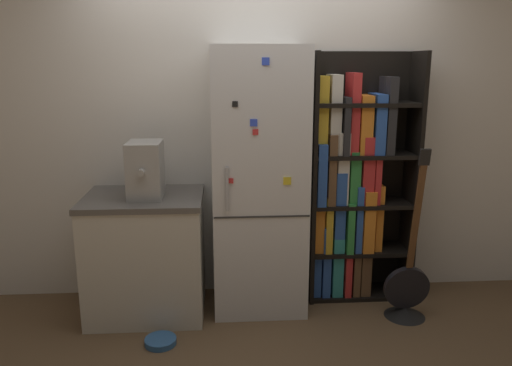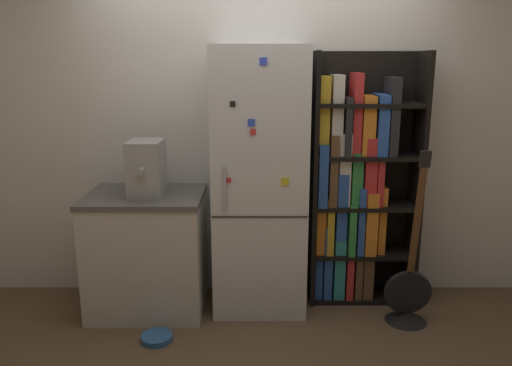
{
  "view_description": "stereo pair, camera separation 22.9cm",
  "coord_description": "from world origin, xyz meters",
  "px_view_note": "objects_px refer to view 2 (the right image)",
  "views": [
    {
      "loc": [
        -0.25,
        -3.33,
        1.8
      ],
      "look_at": [
        -0.02,
        0.15,
        0.96
      ],
      "focal_mm": 35.0,
      "sensor_mm": 36.0,
      "label": 1
    },
    {
      "loc": [
        -0.03,
        -3.33,
        1.8
      ],
      "look_at": [
        -0.02,
        0.15,
        0.96
      ],
      "focal_mm": 35.0,
      "sensor_mm": 36.0,
      "label": 2
    }
  ],
  "objects_px": {
    "bookshelf": "(354,188)",
    "guitar": "(407,298)",
    "refrigerator": "(259,182)",
    "pet_bowl": "(156,337)",
    "espresso_machine": "(146,168)"
  },
  "relations": [
    {
      "from": "bookshelf",
      "to": "guitar",
      "type": "bearing_deg",
      "value": -50.99
    },
    {
      "from": "pet_bowl",
      "to": "guitar",
      "type": "bearing_deg",
      "value": 8.3
    },
    {
      "from": "espresso_machine",
      "to": "refrigerator",
      "type": "bearing_deg",
      "value": 6.07
    },
    {
      "from": "bookshelf",
      "to": "guitar",
      "type": "relative_size",
      "value": 1.49
    },
    {
      "from": "refrigerator",
      "to": "bookshelf",
      "type": "height_order",
      "value": "refrigerator"
    },
    {
      "from": "bookshelf",
      "to": "guitar",
      "type": "xyz_separation_m",
      "value": [
        0.33,
        -0.41,
        -0.7
      ]
    },
    {
      "from": "bookshelf",
      "to": "espresso_machine",
      "type": "xyz_separation_m",
      "value": [
        -1.51,
        -0.22,
        0.2
      ]
    },
    {
      "from": "espresso_machine",
      "to": "guitar",
      "type": "bearing_deg",
      "value": -5.91
    },
    {
      "from": "refrigerator",
      "to": "pet_bowl",
      "type": "bearing_deg",
      "value": -142.41
    },
    {
      "from": "bookshelf",
      "to": "refrigerator",
      "type": "bearing_deg",
      "value": -169.52
    },
    {
      "from": "guitar",
      "to": "pet_bowl",
      "type": "distance_m",
      "value": 1.76
    },
    {
      "from": "guitar",
      "to": "bookshelf",
      "type": "bearing_deg",
      "value": 129.01
    },
    {
      "from": "refrigerator",
      "to": "pet_bowl",
      "type": "xyz_separation_m",
      "value": [
        -0.69,
        -0.53,
        -0.93
      ]
    },
    {
      "from": "refrigerator",
      "to": "guitar",
      "type": "bearing_deg",
      "value": -14.73
    },
    {
      "from": "refrigerator",
      "to": "espresso_machine",
      "type": "relative_size",
      "value": 4.91
    }
  ]
}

